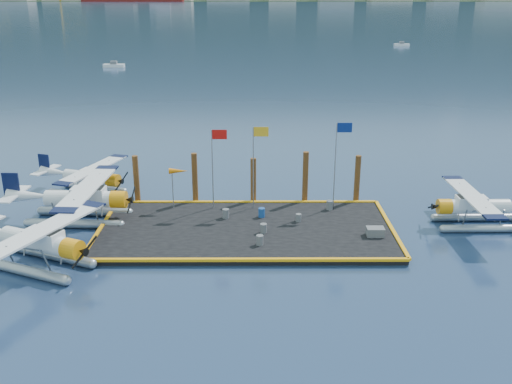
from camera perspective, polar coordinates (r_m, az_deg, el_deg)
ground at (r=39.53m, az=-1.00°, el=-4.10°), size 4000.00×4000.00×0.00m
dock at (r=39.45m, az=-1.00°, el=-3.83°), size 20.00×10.00×0.40m
dock_bumpers at (r=39.34m, az=-1.00°, el=-3.45°), size 20.25×10.25×0.18m
seaplane_a at (r=36.43m, az=-20.83°, el=-4.95°), size 9.18×9.65×3.53m
seaplane_b at (r=42.62m, az=-16.86°, el=-0.89°), size 9.28×10.23×3.64m
seaplane_c at (r=48.21m, az=-16.25°, el=1.22°), size 8.03×8.57×3.07m
seaplane_d at (r=42.91m, az=21.09°, el=-1.55°), size 8.00×8.81×3.15m
drum_0 at (r=40.90m, az=-3.05°, el=-2.17°), size 0.48×0.48×0.68m
drum_1 at (r=38.42m, az=0.75°, el=-3.65°), size 0.46×0.46×0.64m
drum_2 at (r=40.39m, az=4.27°, el=-2.58°), size 0.40×0.40×0.56m
drum_3 at (r=36.65m, az=0.38°, el=-4.83°), size 0.47×0.47×0.66m
drum_4 at (r=42.78m, az=7.37°, el=-1.30°), size 0.49×0.49×0.69m
drum_5 at (r=41.05m, az=0.57°, el=-2.07°), size 0.47×0.47×0.67m
crate at (r=38.79m, az=11.84°, el=-3.91°), size 1.16×0.77×0.58m
flagpole_red at (r=41.72m, az=-4.12°, el=3.55°), size 1.14×0.08×6.00m
flagpole_yellow at (r=41.59m, az=0.00°, el=3.72°), size 1.14×0.08×6.20m
flagpole_blue at (r=41.99m, az=8.23°, el=3.91°), size 1.14×0.08×6.50m
windsock at (r=42.33m, az=-7.78°, el=2.00°), size 1.40×0.44×3.12m
piling_0 at (r=44.78m, az=-11.86°, el=1.09°), size 0.44×0.44×4.00m
piling_1 at (r=44.06m, az=-6.13°, el=1.24°), size 0.44×0.44×4.20m
piling_2 at (r=43.89m, az=-0.27°, el=1.00°), size 0.44×0.44×3.80m
piling_3 at (r=43.98m, az=4.95°, el=1.31°), size 0.44×0.44×4.30m
piling_4 at (r=44.56m, az=10.08°, el=1.12°), size 0.44×0.44×4.00m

